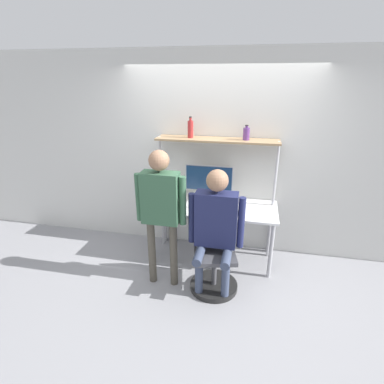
# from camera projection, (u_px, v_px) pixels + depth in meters

# --- Properties ---
(ground_plane) EXTENTS (12.00, 12.00, 0.00)m
(ground_plane) POSITION_uv_depth(u_px,v_px,m) (207.00, 272.00, 3.84)
(ground_plane) COLOR gray
(wall_back) EXTENTS (8.00, 0.06, 2.70)m
(wall_back) POSITION_uv_depth(u_px,v_px,m) (218.00, 156.00, 4.06)
(wall_back) COLOR silver
(wall_back) RESTS_ON ground_plane
(desk) EXTENTS (1.64, 0.72, 0.77)m
(desk) POSITION_uv_depth(u_px,v_px,m) (213.00, 212.00, 3.94)
(desk) COLOR white
(desk) RESTS_ON ground_plane
(shelf_unit) EXTENTS (1.56, 0.32, 1.62)m
(shelf_unit) POSITION_uv_depth(u_px,v_px,m) (217.00, 155.00, 3.86)
(shelf_unit) COLOR #997A56
(shelf_unit) RESTS_ON ground_plane
(monitor) EXTENTS (0.64, 0.20, 0.48)m
(monitor) POSITION_uv_depth(u_px,v_px,m) (209.00, 180.00, 4.03)
(monitor) COLOR #B7B7BC
(monitor) RESTS_ON desk
(laptop) EXTENTS (0.34, 0.20, 0.20)m
(laptop) POSITION_uv_depth(u_px,v_px,m) (216.00, 207.00, 3.72)
(laptop) COLOR #333338
(laptop) RESTS_ON desk
(cell_phone) EXTENTS (0.07, 0.15, 0.01)m
(cell_phone) POSITION_uv_depth(u_px,v_px,m) (237.00, 213.00, 3.68)
(cell_phone) COLOR black
(cell_phone) RESTS_ON desk
(office_chair) EXTENTS (0.56, 0.56, 0.94)m
(office_chair) POSITION_uv_depth(u_px,v_px,m) (214.00, 265.00, 3.50)
(office_chair) COLOR black
(office_chair) RESTS_ON ground_plane
(person_seated) EXTENTS (0.62, 0.48, 1.46)m
(person_seated) POSITION_uv_depth(u_px,v_px,m) (216.00, 222.00, 3.25)
(person_seated) COLOR #38425B
(person_seated) RESTS_ON ground_plane
(person_standing) EXTENTS (0.58, 0.22, 1.65)m
(person_standing) POSITION_uv_depth(u_px,v_px,m) (161.00, 203.00, 3.29)
(person_standing) COLOR #4C473D
(person_standing) RESTS_ON ground_plane
(bottle_purple) EXTENTS (0.08, 0.08, 0.18)m
(bottle_purple) POSITION_uv_depth(u_px,v_px,m) (246.00, 134.00, 3.68)
(bottle_purple) COLOR #593372
(bottle_purple) RESTS_ON shelf_unit
(bottle_red) EXTENTS (0.07, 0.07, 0.27)m
(bottle_red) POSITION_uv_depth(u_px,v_px,m) (190.00, 129.00, 3.81)
(bottle_red) COLOR maroon
(bottle_red) RESTS_ON shelf_unit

